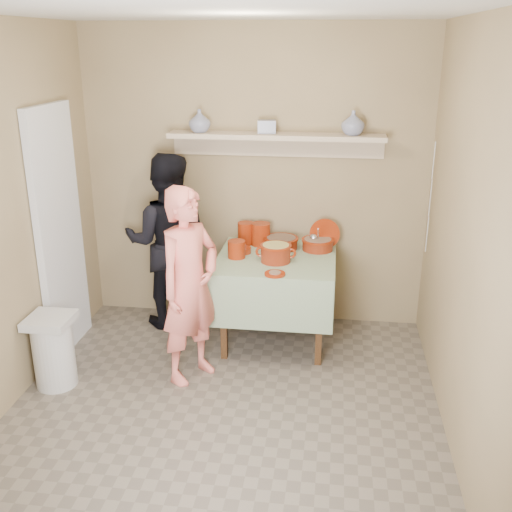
% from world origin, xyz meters
% --- Properties ---
extents(ground, '(3.50, 3.50, 0.00)m').
position_xyz_m(ground, '(0.00, 0.00, 0.00)').
color(ground, '#695E52').
rests_on(ground, ground).
extents(tile_panel, '(0.06, 0.70, 2.00)m').
position_xyz_m(tile_panel, '(-1.46, 0.95, 1.00)').
color(tile_panel, silver).
rests_on(tile_panel, ground).
extents(plate_stack_a, '(0.14, 0.14, 0.19)m').
position_xyz_m(plate_stack_a, '(-0.05, 1.58, 0.86)').
color(plate_stack_a, maroon).
rests_on(plate_stack_a, serving_table).
extents(plate_stack_b, '(0.16, 0.16, 0.20)m').
position_xyz_m(plate_stack_b, '(0.08, 1.57, 0.86)').
color(plate_stack_b, maroon).
rests_on(plate_stack_b, serving_table).
extents(bowl_stack, '(0.14, 0.14, 0.14)m').
position_xyz_m(bowl_stack, '(-0.07, 1.21, 0.83)').
color(bowl_stack, maroon).
rests_on(bowl_stack, serving_table).
extents(empty_bowl, '(0.16, 0.16, 0.05)m').
position_xyz_m(empty_bowl, '(-0.05, 1.34, 0.78)').
color(empty_bowl, maroon).
rests_on(empty_bowl, serving_table).
extents(propped_lid, '(0.27, 0.14, 0.25)m').
position_xyz_m(propped_lid, '(0.63, 1.57, 0.88)').
color(propped_lid, maroon).
rests_on(propped_lid, serving_table).
extents(vase_right, '(0.19, 0.19, 0.20)m').
position_xyz_m(vase_right, '(0.83, 1.62, 1.82)').
color(vase_right, navy).
rests_on(vase_right, wall_shelf).
extents(vase_left, '(0.25, 0.25, 0.19)m').
position_xyz_m(vase_left, '(-0.44, 1.61, 1.81)').
color(vase_left, navy).
rests_on(vase_left, wall_shelf).
extents(ceramic_box, '(0.16, 0.12, 0.11)m').
position_xyz_m(ceramic_box, '(0.12, 1.63, 1.77)').
color(ceramic_box, navy).
rests_on(ceramic_box, wall_shelf).
extents(person_cook, '(0.59, 0.65, 1.49)m').
position_xyz_m(person_cook, '(-0.32, 0.60, 0.75)').
color(person_cook, '#F17368').
rests_on(person_cook, ground).
extents(person_helper, '(0.83, 0.69, 1.56)m').
position_xyz_m(person_helper, '(-0.73, 1.49, 0.78)').
color(person_helper, black).
rests_on(person_helper, ground).
extents(room_shell, '(3.04, 3.54, 2.62)m').
position_xyz_m(room_shell, '(0.00, 0.00, 1.61)').
color(room_shell, '#97825C').
rests_on(room_shell, ground).
extents(serving_table, '(0.97, 0.97, 0.76)m').
position_xyz_m(serving_table, '(0.25, 1.28, 0.64)').
color(serving_table, '#4C2D16').
rests_on(serving_table, ground).
extents(cazuela_meat_a, '(0.30, 0.30, 0.10)m').
position_xyz_m(cazuela_meat_a, '(0.27, 1.50, 0.82)').
color(cazuela_meat_a, maroon).
rests_on(cazuela_meat_a, serving_table).
extents(cazuela_meat_b, '(0.28, 0.28, 0.10)m').
position_xyz_m(cazuela_meat_b, '(0.58, 1.50, 0.82)').
color(cazuela_meat_b, maroon).
rests_on(cazuela_meat_b, serving_table).
extents(ladle, '(0.08, 0.26, 0.19)m').
position_xyz_m(ladle, '(0.55, 1.49, 0.87)').
color(ladle, silver).
rests_on(ladle, cazuela_meat_b).
extents(cazuela_rice, '(0.33, 0.25, 0.14)m').
position_xyz_m(cazuela_rice, '(0.26, 1.16, 0.85)').
color(cazuela_rice, maroon).
rests_on(cazuela_rice, serving_table).
extents(front_plate, '(0.16, 0.16, 0.03)m').
position_xyz_m(front_plate, '(0.28, 0.87, 0.77)').
color(front_plate, maroon).
rests_on(front_plate, serving_table).
extents(wall_shelf, '(1.80, 0.25, 0.21)m').
position_xyz_m(wall_shelf, '(0.20, 1.65, 1.67)').
color(wall_shelf, '#C1A98F').
rests_on(wall_shelf, room_shell).
extents(trash_bin, '(0.32, 0.32, 0.56)m').
position_xyz_m(trash_bin, '(-1.31, 0.34, 0.28)').
color(trash_bin, silver).
rests_on(trash_bin, ground).
extents(electrical_cord, '(0.01, 0.05, 0.90)m').
position_xyz_m(electrical_cord, '(1.47, 1.48, 1.25)').
color(electrical_cord, silver).
rests_on(electrical_cord, wall_shelf).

